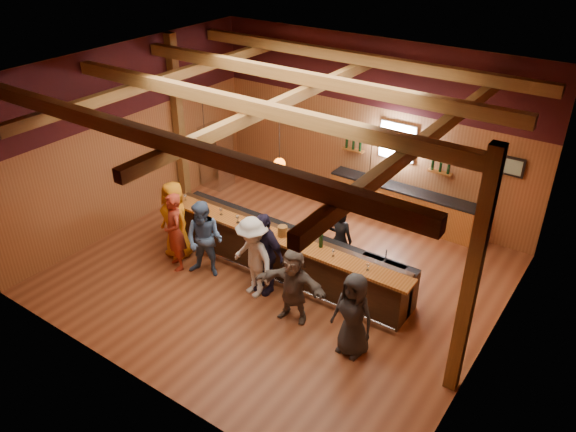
{
  "coord_description": "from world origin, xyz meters",
  "views": [
    {
      "loc": [
        6.03,
        -8.35,
        7.38
      ],
      "look_at": [
        0.0,
        0.3,
        1.35
      ],
      "focal_mm": 35.0,
      "sensor_mm": 36.0,
      "label": 1
    }
  ],
  "objects": [
    {
      "name": "bartender",
      "position": [
        0.98,
        0.91,
        0.78
      ],
      "size": [
        0.61,
        0.44,
        1.55
      ],
      "primitive_type": "imported",
      "rotation": [
        0.0,
        0.0,
        3.27
      ],
      "color": "black",
      "rests_on": "ground"
    },
    {
      "name": "customer_navy",
      "position": [
        0.05,
        -0.66,
        0.93
      ],
      "size": [
        1.14,
        0.58,
        1.86
      ],
      "primitive_type": "imported",
      "rotation": [
        0.0,
        0.0,
        -0.11
      ],
      "color": "#1E1933",
      "rests_on": "ground"
    },
    {
      "name": "stainless_fridge",
      "position": [
        -4.1,
        2.6,
        0.9
      ],
      "size": [
        0.7,
        0.7,
        1.8
      ],
      "primitive_type": "cube",
      "color": "silver",
      "rests_on": "ground"
    },
    {
      "name": "bottle_b",
      "position": [
        1.04,
        -0.02,
        1.26
      ],
      "size": [
        0.08,
        0.08,
        0.39
      ],
      "color": "black",
      "rests_on": "bar_counter"
    },
    {
      "name": "wine_shelves",
      "position": [
        0.8,
        3.88,
        1.62
      ],
      "size": [
        3.0,
        0.18,
        0.3
      ],
      "color": "brown",
      "rests_on": "room"
    },
    {
      "name": "ice_bucket",
      "position": [
        0.15,
        -0.11,
        1.22
      ],
      "size": [
        0.21,
        0.21,
        0.23
      ],
      "primitive_type": "cylinder",
      "color": "brown",
      "rests_on": "bar_counter"
    },
    {
      "name": "customer_orange",
      "position": [
        -2.42,
        -0.73,
        0.94
      ],
      "size": [
        1.03,
        0.8,
        1.88
      ],
      "primitive_type": "imported",
      "rotation": [
        0.0,
        0.0,
        -0.24
      ],
      "color": "orange",
      "rests_on": "ground"
    },
    {
      "name": "glass_d",
      "position": [
        -0.98,
        -0.23,
        1.25
      ],
      "size": [
        0.09,
        0.09,
        0.2
      ],
      "color": "silver",
      "rests_on": "bar_counter"
    },
    {
      "name": "bottle_a",
      "position": [
        0.77,
        -0.07,
        1.23
      ],
      "size": [
        0.07,
        0.07,
        0.31
      ],
      "color": "black",
      "rests_on": "bar_counter"
    },
    {
      "name": "pendant_lights",
      "position": [
        0.0,
        0.0,
        2.71
      ],
      "size": [
        4.24,
        0.24,
        1.37
      ],
      "color": "black",
      "rests_on": "room"
    },
    {
      "name": "room",
      "position": [
        0.0,
        0.06,
        3.21
      ],
      "size": [
        9.04,
        9.0,
        4.52
      ],
      "color": "brown",
      "rests_on": "ground"
    },
    {
      "name": "glass_c",
      "position": [
        -1.52,
        -0.17,
        1.24
      ],
      "size": [
        0.08,
        0.08,
        0.18
      ],
      "color": "silver",
      "rests_on": "bar_counter"
    },
    {
      "name": "glass_g",
      "position": [
        1.43,
        -0.17,
        1.23
      ],
      "size": [
        0.08,
        0.08,
        0.17
      ],
      "color": "silver",
      "rests_on": "bar_counter"
    },
    {
      "name": "glass_h",
      "position": [
        2.22,
        -0.2,
        1.23
      ],
      "size": [
        0.07,
        0.07,
        0.16
      ],
      "color": "silver",
      "rests_on": "bar_counter"
    },
    {
      "name": "customer_brown",
      "position": [
        1.08,
        -1.09,
        0.8
      ],
      "size": [
        1.55,
        0.7,
        1.61
      ],
      "primitive_type": "imported",
      "rotation": [
        0.0,
        0.0,
        0.16
      ],
      "color": "#5F544C",
      "rests_on": "ground"
    },
    {
      "name": "glass_a",
      "position": [
        -2.65,
        -0.13,
        1.24
      ],
      "size": [
        0.08,
        0.08,
        0.18
      ],
      "color": "silver",
      "rests_on": "bar_counter"
    },
    {
      "name": "customer_denim",
      "position": [
        -1.35,
        -0.94,
        0.9
      ],
      "size": [
        1.03,
        0.9,
        1.79
      ],
      "primitive_type": "imported",
      "rotation": [
        0.0,
        0.0,
        0.29
      ],
      "color": "#47638F",
      "rests_on": "ground"
    },
    {
      "name": "customer_dark",
      "position": [
        2.51,
        -1.24,
        0.85
      ],
      "size": [
        0.87,
        0.61,
        1.7
      ],
      "primitive_type": "imported",
      "rotation": [
        0.0,
        0.0,
        -0.09
      ],
      "color": "#262628",
      "rests_on": "ground"
    },
    {
      "name": "customer_redvest",
      "position": [
        -2.08,
        -1.1,
        0.92
      ],
      "size": [
        0.8,
        0.72,
        1.84
      ],
      "primitive_type": "imported",
      "rotation": [
        0.0,
        0.0,
        -0.53
      ],
      "color": "#9C2E1C",
      "rests_on": "ground"
    },
    {
      "name": "glass_f",
      "position": [
        0.65,
        -0.25,
        1.23
      ],
      "size": [
        0.08,
        0.08,
        0.17
      ],
      "color": "silver",
      "rests_on": "bar_counter"
    },
    {
      "name": "glass_b",
      "position": [
        -2.09,
        -0.19,
        1.22
      ],
      "size": [
        0.07,
        0.07,
        0.16
      ],
      "color": "silver",
      "rests_on": "bar_counter"
    },
    {
      "name": "framed_pictures",
      "position": [
        1.67,
        3.94,
        2.1
      ],
      "size": [
        5.35,
        0.05,
        0.45
      ],
      "color": "black",
      "rests_on": "room"
    },
    {
      "name": "bar_counter",
      "position": [
        0.02,
        0.15,
        0.52
      ],
      "size": [
        6.3,
        1.07,
        1.11
      ],
      "color": "black",
      "rests_on": "ground"
    },
    {
      "name": "back_bar_cabinet",
      "position": [
        1.2,
        3.72,
        0.48
      ],
      "size": [
        4.0,
        0.52,
        0.95
      ],
      "color": "brown",
      "rests_on": "ground"
    },
    {
      "name": "window",
      "position": [
        0.8,
        3.95,
        2.05
      ],
      "size": [
        0.95,
        0.09,
        0.95
      ],
      "color": "silver",
      "rests_on": "room"
    },
    {
      "name": "glass_e",
      "position": [
        -0.32,
        -0.1,
        1.24
      ],
      "size": [
        0.08,
        0.08,
        0.18
      ],
      "color": "silver",
      "rests_on": "bar_counter"
    },
    {
      "name": "customer_white",
      "position": [
        -0.04,
        -0.91,
        0.92
      ],
      "size": [
        1.34,
        1.0,
        1.84
      ],
      "primitive_type": "imported",
      "rotation": [
        0.0,
        0.0,
        -0.3
      ],
      "color": "silver",
      "rests_on": "ground"
    }
  ]
}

